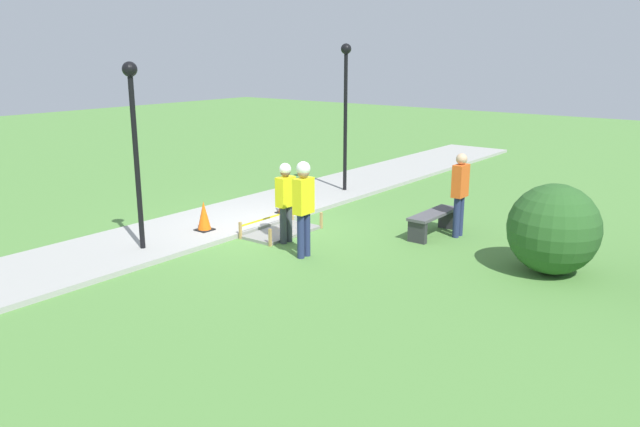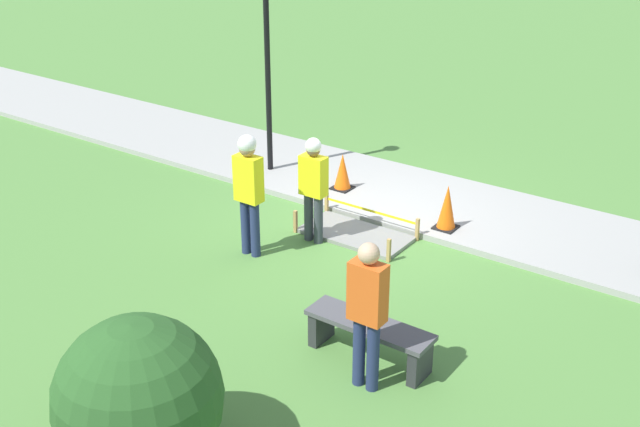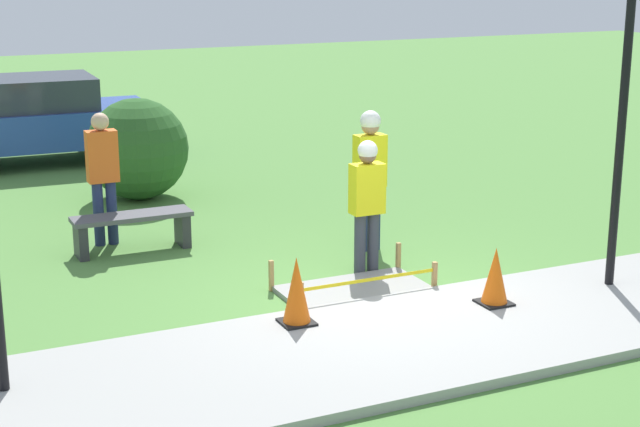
# 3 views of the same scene
# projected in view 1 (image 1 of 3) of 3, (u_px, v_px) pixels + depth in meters

# --- Properties ---
(ground_plane) EXTENTS (60.00, 60.00, 0.00)m
(ground_plane) POSITION_uv_depth(u_px,v_px,m) (264.00, 230.00, 13.78)
(ground_plane) COLOR #51843D
(sidewalk) EXTENTS (28.00, 2.40, 0.10)m
(sidewalk) POSITION_uv_depth(u_px,v_px,m) (226.00, 219.00, 14.48)
(sidewalk) COLOR #9E9E99
(sidewalk) RESTS_ON ground_plane
(wet_concrete_patch) EXTENTS (1.74, 0.90, 0.37)m
(wet_concrete_patch) POSITION_uv_depth(u_px,v_px,m) (282.00, 232.00, 13.53)
(wet_concrete_patch) COLOR gray
(wet_concrete_patch) RESTS_ON ground_plane
(traffic_cone_near_patch) EXTENTS (0.34, 0.34, 0.72)m
(traffic_cone_near_patch) POSITION_uv_depth(u_px,v_px,m) (284.00, 198.00, 14.78)
(traffic_cone_near_patch) COLOR black
(traffic_cone_near_patch) RESTS_ON sidewalk
(traffic_cone_far_patch) EXTENTS (0.34, 0.34, 0.64)m
(traffic_cone_far_patch) POSITION_uv_depth(u_px,v_px,m) (204.00, 216.00, 13.35)
(traffic_cone_far_patch) COLOR black
(traffic_cone_far_patch) RESTS_ON sidewalk
(park_bench) EXTENTS (1.56, 0.44, 0.50)m
(park_bench) POSITION_uv_depth(u_px,v_px,m) (433.00, 220.00, 13.33)
(park_bench) COLOR #2D2D33
(park_bench) RESTS_ON ground_plane
(worker_supervisor) EXTENTS (0.40, 0.24, 1.66)m
(worker_supervisor) POSITION_uv_depth(u_px,v_px,m) (286.00, 196.00, 12.66)
(worker_supervisor) COLOR #383D47
(worker_supervisor) RESTS_ON ground_plane
(worker_assistant) EXTENTS (0.40, 0.27, 1.86)m
(worker_assistant) POSITION_uv_depth(u_px,v_px,m) (304.00, 200.00, 11.71)
(worker_assistant) COLOR navy
(worker_assistant) RESTS_ON ground_plane
(bystander_in_orange_shirt) EXTENTS (0.40, 0.23, 1.79)m
(bystander_in_orange_shirt) POSITION_uv_depth(u_px,v_px,m) (460.00, 190.00, 13.07)
(bystander_in_orange_shirt) COLOR navy
(bystander_in_orange_shirt) RESTS_ON ground_plane
(lamppost_near) EXTENTS (0.28, 0.28, 3.56)m
(lamppost_near) POSITION_uv_depth(u_px,v_px,m) (134.00, 127.00, 11.62)
(lamppost_near) COLOR black
(lamppost_near) RESTS_ON sidewalk
(lamppost_far) EXTENTS (0.28, 0.28, 3.94)m
(lamppost_far) POSITION_uv_depth(u_px,v_px,m) (346.00, 96.00, 16.71)
(lamppost_far) COLOR black
(lamppost_far) RESTS_ON sidewalk
(shrub_rounded_near) EXTENTS (1.61, 1.61, 1.61)m
(shrub_rounded_near) POSITION_uv_depth(u_px,v_px,m) (554.00, 229.00, 10.94)
(shrub_rounded_near) COLOR #285623
(shrub_rounded_near) RESTS_ON ground_plane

